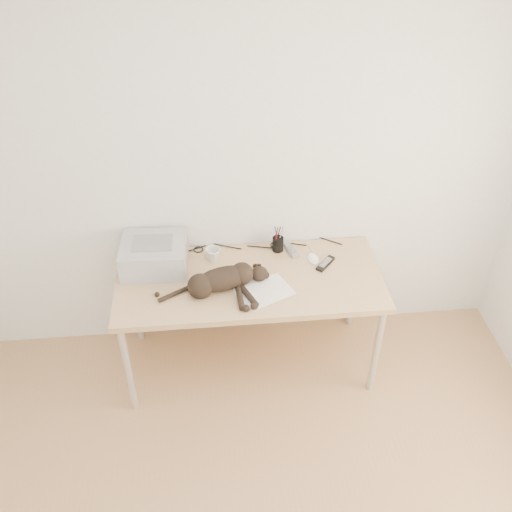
{
  "coord_description": "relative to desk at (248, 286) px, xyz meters",
  "views": [
    {
      "loc": [
        -0.22,
        -1.22,
        2.95
      ],
      "look_at": [
        0.03,
        1.34,
        0.95
      ],
      "focal_mm": 40.0,
      "sensor_mm": 36.0,
      "label": 1
    }
  ],
  "objects": [
    {
      "name": "papers",
      "position": [
        0.07,
        -0.21,
        0.14
      ],
      "size": [
        0.38,
        0.32,
        0.01
      ],
      "color": "white",
      "rests_on": "desk"
    },
    {
      "name": "ceiling",
      "position": [
        0.0,
        -1.48,
        1.99
      ],
      "size": [
        3.5,
        3.5,
        0.0
      ],
      "primitive_type": "plane",
      "rotation": [
        3.14,
        0.0,
        0.0
      ],
      "color": "white",
      "rests_on": "wall_back"
    },
    {
      "name": "pen_cup",
      "position": [
        0.2,
        0.18,
        0.18
      ],
      "size": [
        0.07,
        0.07,
        0.18
      ],
      "color": "black",
      "rests_on": "desk"
    },
    {
      "name": "mouse",
      "position": [
        0.41,
        0.06,
        0.15
      ],
      "size": [
        0.08,
        0.13,
        0.04
      ],
      "primitive_type": "ellipsoid",
      "rotation": [
        0.0,
        0.0,
        0.13
      ],
      "color": "white",
      "rests_on": "desk"
    },
    {
      "name": "mug",
      "position": [
        -0.21,
        0.11,
        0.18
      ],
      "size": [
        0.12,
        0.12,
        0.09
      ],
      "primitive_type": "imported",
      "rotation": [
        0.0,
        0.0,
        0.29
      ],
      "color": "silver",
      "rests_on": "desk"
    },
    {
      "name": "remote_grey",
      "position": [
        0.28,
        0.16,
        0.14
      ],
      "size": [
        0.09,
        0.18,
        0.02
      ],
      "primitive_type": "cube",
      "rotation": [
        0.0,
        0.0,
        0.29
      ],
      "color": "gray",
      "rests_on": "desk"
    },
    {
      "name": "cable_tangle",
      "position": [
        0.0,
        0.22,
        0.14
      ],
      "size": [
        1.36,
        0.08,
        0.01
      ],
      "primitive_type": null,
      "color": "black",
      "rests_on": "desk"
    },
    {
      "name": "cat",
      "position": [
        -0.18,
        -0.17,
        0.2
      ],
      "size": [
        0.67,
        0.33,
        0.15
      ],
      "rotation": [
        0.0,
        0.0,
        0.27
      ],
      "color": "black",
      "rests_on": "desk"
    },
    {
      "name": "remote_black",
      "position": [
        0.48,
        -0.0,
        0.14
      ],
      "size": [
        0.14,
        0.15,
        0.02
      ],
      "primitive_type": "cube",
      "rotation": [
        0.0,
        0.0,
        -0.72
      ],
      "color": "black",
      "rests_on": "desk"
    },
    {
      "name": "printer",
      "position": [
        -0.56,
        0.08,
        0.22
      ],
      "size": [
        0.4,
        0.35,
        0.19
      ],
      "color": "#A1A1A6",
      "rests_on": "desk"
    },
    {
      "name": "wall_back",
      "position": [
        0.0,
        0.27,
        0.69
      ],
      "size": [
        3.5,
        0.0,
        3.5
      ],
      "primitive_type": "plane",
      "rotation": [
        1.57,
        0.0,
        0.0
      ],
      "color": "white",
      "rests_on": "floor"
    },
    {
      "name": "desk",
      "position": [
        0.0,
        0.0,
        0.0
      ],
      "size": [
        1.6,
        0.7,
        0.74
      ],
      "color": "tan",
      "rests_on": "floor"
    }
  ]
}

